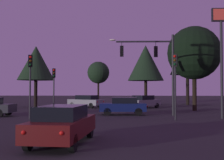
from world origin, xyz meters
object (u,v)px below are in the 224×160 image
store_sign_illuminated (221,39)px  tree_lot_edge (98,73)px  car_nearside_lane (63,124)px  car_crossing_left (123,106)px  traffic_light_corner_right (54,81)px  car_parked_lot (144,101)px  traffic_signal_mast_arm (155,61)px  tree_left_far (194,53)px  tree_behind_sign (146,63)px  traffic_light_median (30,74)px  car_far_lane (86,101)px  traffic_light_corner_left (175,74)px  tree_center_horizon (36,63)px  tree_right_cluster (187,57)px

store_sign_illuminated → tree_lot_edge: bearing=116.4°
car_nearside_lane → car_crossing_left: bearing=81.2°
traffic_light_corner_right → car_nearside_lane: traffic_light_corner_right is taller
traffic_light_corner_right → car_parked_lot: traffic_light_corner_right is taller
traffic_signal_mast_arm → tree_left_far: bearing=54.2°
traffic_signal_mast_arm → tree_behind_sign: size_ratio=0.81×
tree_behind_sign → tree_left_far: bearing=-65.4°
car_crossing_left → store_sign_illuminated: size_ratio=0.49×
traffic_light_median → car_far_lane: bearing=82.4°
traffic_light_corner_left → tree_left_far: 10.93m
traffic_light_median → tree_center_horizon: bearing=106.3°
tree_lot_edge → car_nearside_lane: bearing=-86.5°
traffic_light_corner_left → tree_right_cluster: (5.21, 21.95, 3.66)m
traffic_signal_mast_arm → car_nearside_lane: (-4.85, -13.12, -3.80)m
traffic_light_median → tree_right_cluster: (15.74, 21.89, 3.65)m
traffic_light_corner_right → car_far_lane: traffic_light_corner_right is taller
tree_left_far → tree_right_cluster: (1.66, 11.97, 0.96)m
car_parked_lot → traffic_light_median: bearing=-122.7°
car_nearside_lane → tree_left_far: size_ratio=0.54×
tree_right_cluster → traffic_light_corner_right: bearing=-136.0°
car_far_lane → tree_left_far: size_ratio=0.54×
store_sign_illuminated → tree_left_far: (-0.12, 8.66, 0.03)m
car_crossing_left → tree_center_horizon: tree_center_horizon is taller
car_far_lane → tree_lot_edge: (0.48, 10.09, 4.09)m
traffic_light_corner_left → traffic_light_median: size_ratio=1.00×
tree_center_horizon → tree_lot_edge: size_ratio=1.16×
traffic_light_corner_left → tree_right_cluster: bearing=76.6°
traffic_light_corner_left → car_parked_lot: (-1.49, 14.11, -2.52)m
traffic_light_corner_left → tree_left_far: tree_left_far is taller
store_sign_illuminated → tree_left_far: bearing=90.8°
traffic_signal_mast_arm → tree_center_horizon: (-13.89, 11.72, 0.94)m
car_parked_lot → tree_lot_edge: (-6.58, 10.85, 4.09)m
car_nearside_lane → store_sign_illuminated: (9.61, 10.88, 5.19)m
tree_behind_sign → tree_center_horizon: (-14.04, -4.51, -0.37)m
car_nearside_lane → car_parked_lot: 24.09m
tree_center_horizon → traffic_signal_mast_arm: bearing=-40.1°
traffic_light_median → tree_lot_edge: (2.46, 24.91, 1.56)m
car_parked_lot → tree_behind_sign: (0.55, 5.67, 5.11)m
traffic_light_corner_right → car_parked_lot: bearing=39.2°
tree_behind_sign → tree_lot_edge: 8.87m
traffic_light_corner_left → tree_behind_sign: size_ratio=0.56×
car_nearside_lane → tree_behind_sign: 30.21m
traffic_light_corner_left → tree_behind_sign: (-0.94, 19.78, 2.60)m
traffic_light_median → store_sign_illuminated: 14.50m
car_parked_lot → traffic_signal_mast_arm: bearing=-87.8°
traffic_light_corner_left → tree_left_far: bearing=70.4°
traffic_light_corner_left → tree_center_horizon: 21.51m
store_sign_illuminated → tree_center_horizon: 23.30m
traffic_light_corner_right → tree_right_cluster: (15.70, 15.17, 3.98)m
tree_left_far → tree_lot_edge: 19.00m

